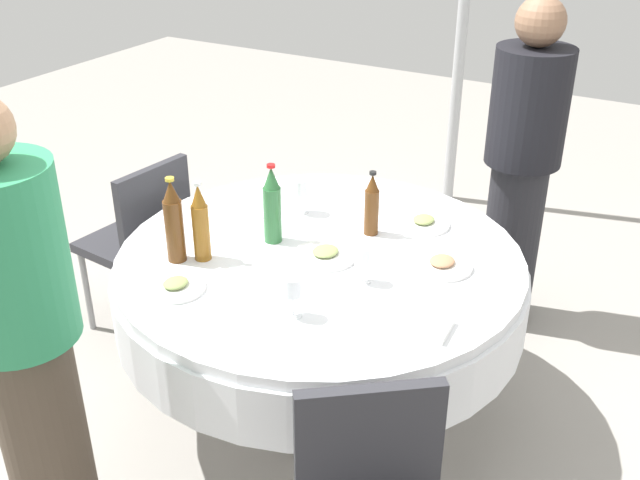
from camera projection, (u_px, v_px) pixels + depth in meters
The scene contains 18 objects.
ground_plane at pixel (320, 408), 3.14m from camera, with size 10.00×10.00×0.00m, color gray.
dining_table at pixel (320, 286), 2.86m from camera, with size 1.55×1.55×0.74m.
bottle_amber_far at pixel (201, 224), 2.69m from camera, with size 0.06×0.06×0.31m.
bottle_brown_left at pixel (174, 222), 2.68m from camera, with size 0.07×0.07×0.33m.
bottle_green_west at pixel (272, 206), 2.81m from camera, with size 0.07×0.07×0.32m.
bottle_brown_front at pixel (372, 205), 2.88m from camera, with size 0.06×0.06×0.26m.
wine_glass_front at pixel (301, 187), 3.05m from camera, with size 0.07×0.07×0.15m.
wine_glass_mid at pixel (363, 257), 2.57m from camera, with size 0.06×0.06×0.14m.
wine_glass_north at pixel (292, 288), 2.37m from camera, with size 0.07×0.07×0.15m.
plate_near at pixel (325, 254), 2.76m from camera, with size 0.23×0.23×0.04m.
plate_inner at pixel (442, 264), 2.70m from camera, with size 0.22×0.22×0.04m.
plate_east at pixel (176, 286), 2.56m from camera, with size 0.20×0.20×0.04m.
plate_rear at pixel (424, 223), 2.99m from camera, with size 0.21×0.21×0.04m.
knife_left at pixel (242, 217), 3.06m from camera, with size 0.18×0.02×0.01m, color silver.
folded_napkin at pixel (428, 326), 2.35m from camera, with size 0.14×0.14×0.02m, color white.
person_far at pixel (521, 164), 3.38m from camera, with size 0.34×0.34×1.55m.
person_left at pixel (24, 344), 2.17m from camera, with size 0.34×0.34×1.56m.
chair_north at pixel (143, 234), 3.41m from camera, with size 0.44×0.44×0.87m.
Camera 1 is at (-2.12, -1.21, 2.09)m, focal length 42.08 mm.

